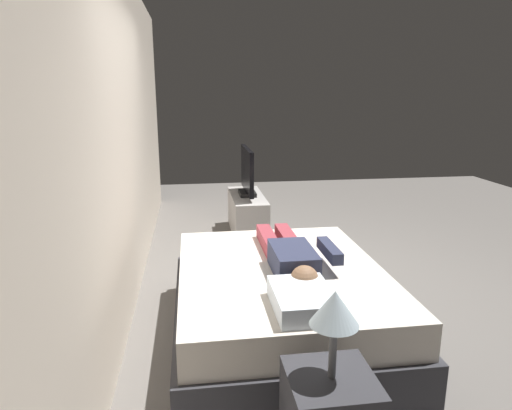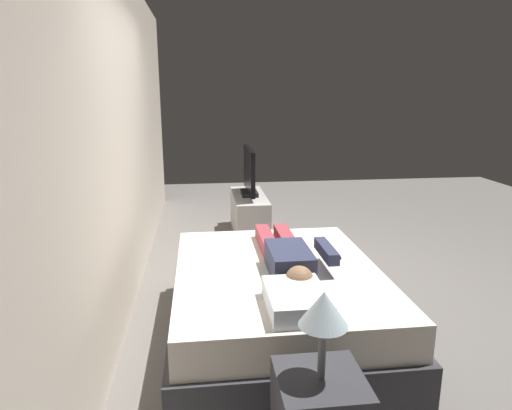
# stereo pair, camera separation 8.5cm
# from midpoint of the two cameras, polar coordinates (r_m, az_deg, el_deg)

# --- Properties ---
(ground_plane) EXTENTS (10.00, 10.00, 0.00)m
(ground_plane) POSITION_cam_midpoint_polar(r_m,az_deg,el_deg) (4.29, 4.67, -10.36)
(ground_plane) COLOR slate
(back_wall) EXTENTS (6.40, 0.10, 2.80)m
(back_wall) POSITION_cam_midpoint_polar(r_m,az_deg,el_deg) (4.26, -16.41, 8.52)
(back_wall) COLOR beige
(back_wall) RESTS_ON ground
(bed) EXTENTS (1.92, 1.52, 0.54)m
(bed) POSITION_cam_midpoint_polar(r_m,az_deg,el_deg) (3.42, 2.34, -12.15)
(bed) COLOR #333338
(bed) RESTS_ON ground
(pillow) EXTENTS (0.48, 0.34, 0.12)m
(pillow) POSITION_cam_midpoint_polar(r_m,az_deg,el_deg) (2.71, 4.92, -11.70)
(pillow) COLOR white
(pillow) RESTS_ON bed
(person) EXTENTS (1.26, 0.46, 0.18)m
(person) POSITION_cam_midpoint_polar(r_m,az_deg,el_deg) (3.32, 3.66, -6.28)
(person) COLOR #2D334C
(person) RESTS_ON bed
(remote) EXTENTS (0.15, 0.04, 0.02)m
(remote) POSITION_cam_midpoint_polar(r_m,az_deg,el_deg) (3.58, 9.55, -6.13)
(remote) COLOR black
(remote) RESTS_ON bed
(tv_stand) EXTENTS (1.10, 0.40, 0.50)m
(tv_stand) POSITION_cam_midpoint_polar(r_m,az_deg,el_deg) (5.77, -1.51, -1.17)
(tv_stand) COLOR #B7B2AD
(tv_stand) RESTS_ON ground
(tv) EXTENTS (0.88, 0.20, 0.59)m
(tv) POSITION_cam_midpoint_polar(r_m,az_deg,el_deg) (5.65, -1.55, 4.06)
(tv) COLOR black
(tv) RESTS_ON tv_stand
(lamp) EXTENTS (0.22, 0.22, 0.42)m
(lamp) POSITION_cam_midpoint_polar(r_m,az_deg,el_deg) (2.06, 8.62, -12.83)
(lamp) COLOR #59595B
(lamp) RESTS_ON nightstand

